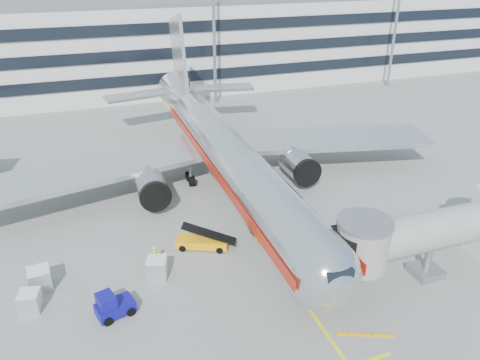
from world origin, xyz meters
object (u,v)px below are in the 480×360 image
object	(u,v)px
cargo_container_right	(40,279)
ramp_worker	(155,256)
main_jet	(224,152)
baggage_tug	(112,306)
cargo_container_front	(157,268)
belt_loader	(202,241)
cargo_container_left	(30,301)

from	to	relation	value
cargo_container_right	ramp_worker	distance (m)	8.76
main_jet	baggage_tug	world-z (taller)	main_jet
baggage_tug	ramp_worker	bearing A→B (deg)	51.26
baggage_tug	cargo_container_right	world-z (taller)	baggage_tug
cargo_container_front	ramp_worker	bearing A→B (deg)	84.91
cargo_container_right	belt_loader	bearing A→B (deg)	5.35
cargo_container_right	ramp_worker	size ratio (longest dim) A/B	0.95
baggage_tug	cargo_container_right	bearing A→B (deg)	135.18
baggage_tug	cargo_container_front	bearing A→B (deg)	42.01
cargo_container_right	main_jet	bearing A→B (deg)	32.08
baggage_tug	cargo_container_left	bearing A→B (deg)	155.02
belt_loader	cargo_container_right	xyz separation A→B (m)	(-13.03, -1.22, 0.23)
cargo_container_front	ramp_worker	distance (m)	1.46
main_jet	cargo_container_front	bearing A→B (deg)	-126.59
baggage_tug	ramp_worker	world-z (taller)	baggage_tug
main_jet	cargo_container_front	size ratio (longest dim) A/B	26.81
cargo_container_front	baggage_tug	bearing A→B (deg)	-137.99
cargo_container_left	cargo_container_front	distance (m)	9.26
belt_loader	baggage_tug	xyz separation A→B (m)	(-8.13, -6.09, 0.22)
belt_loader	cargo_container_front	world-z (taller)	belt_loader
belt_loader	cargo_container_right	world-z (taller)	belt_loader
main_jet	ramp_worker	distance (m)	15.27
main_jet	cargo_container_right	world-z (taller)	main_jet
ramp_worker	cargo_container_front	bearing A→B (deg)	-154.70
cargo_container_right	ramp_worker	world-z (taller)	ramp_worker
ramp_worker	main_jet	bearing A→B (deg)	-9.12
belt_loader	cargo_container_left	world-z (taller)	belt_loader
cargo_container_left	ramp_worker	size ratio (longest dim) A/B	0.89
baggage_tug	ramp_worker	xyz separation A→B (m)	(3.86, 4.81, 0.07)
belt_loader	cargo_container_left	bearing A→B (deg)	-165.48
cargo_container_front	belt_loader	bearing A→B (deg)	31.87
belt_loader	baggage_tug	size ratio (longest dim) A/B	1.60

